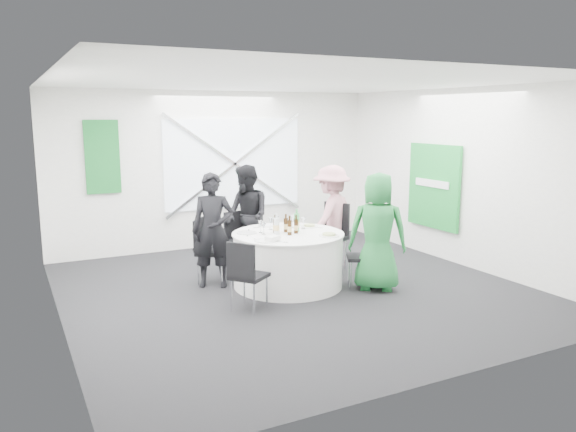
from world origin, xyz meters
name	(u,v)px	position (x,y,z in m)	size (l,w,h in m)	color
floor	(295,289)	(0.00, 0.00, 0.00)	(6.00, 6.00, 0.00)	black
ceiling	(295,82)	(0.00, 0.00, 2.80)	(6.00, 6.00, 0.00)	white
wall_back	(218,170)	(0.00, 3.00, 1.40)	(6.00, 6.00, 0.00)	silver
wall_front	(455,229)	(0.00, -3.00, 1.40)	(6.00, 6.00, 0.00)	silver
wall_left	(53,205)	(-3.00, 0.00, 1.40)	(6.00, 6.00, 0.00)	silver
wall_right	(463,178)	(3.00, 0.00, 1.40)	(6.00, 6.00, 0.00)	silver
window_panel	(234,164)	(0.30, 2.96, 1.50)	(2.60, 0.03, 1.60)	silver
window_brace_a	(235,164)	(0.30, 2.92, 1.50)	(0.05, 0.05, 3.16)	silver
window_brace_b	(235,164)	(0.30, 2.92, 1.50)	(0.05, 0.05, 3.16)	silver
green_banner	(102,157)	(-2.00, 2.95, 1.70)	(0.55, 0.04, 1.20)	#166E2C
green_sign	(434,186)	(2.94, 0.60, 1.20)	(0.05, 1.20, 1.40)	#1A9134
banquet_table	(288,259)	(0.00, 0.20, 0.38)	(1.56, 1.56, 0.76)	silver
chair_back	(238,235)	(-0.25, 1.42, 0.52)	(0.47, 0.48, 0.88)	black
chair_back_left	(207,245)	(-0.96, 0.88, 0.54)	(0.59, 0.59, 0.93)	black
chair_back_right	(332,230)	(1.02, 0.69, 0.61)	(0.63, 0.63, 1.03)	black
chair_front_right	(367,252)	(0.96, -0.34, 0.50)	(0.54, 0.53, 0.86)	black
chair_front_left	(246,271)	(-0.94, -0.51, 0.52)	(0.56, 0.56, 0.88)	black
person_man_back_left	(213,230)	(-0.94, 0.66, 0.80)	(0.58, 0.38, 1.60)	black
person_man_back	(247,217)	(-0.12, 1.37, 0.81)	(0.79, 0.43, 1.62)	black
person_woman_pink	(332,217)	(1.06, 0.78, 0.81)	(1.04, 0.48, 1.61)	#C8818D
person_woman_green	(378,232)	(1.01, -0.50, 0.81)	(0.79, 0.52, 1.63)	#217B38
plate_back	(266,225)	(-0.06, 0.79, 0.77)	(0.25, 0.25, 0.01)	white
plate_back_left	(247,233)	(-0.52, 0.44, 0.77)	(0.28, 0.28, 0.01)	white
plate_back_right	(309,226)	(0.47, 0.43, 0.78)	(0.25, 0.25, 0.04)	white
plate_front_right	(329,235)	(0.40, -0.24, 0.78)	(0.27, 0.27, 0.04)	white
plate_front_left	(265,241)	(-0.50, -0.12, 0.77)	(0.29, 0.29, 0.01)	white
napkin	(273,238)	(-0.41, -0.17, 0.80)	(0.19, 0.12, 0.05)	silver
beer_bottle_a	(275,226)	(-0.15, 0.29, 0.86)	(0.06, 0.06, 0.25)	#371F0A
beer_bottle_b	(286,225)	(0.00, 0.27, 0.86)	(0.06, 0.06, 0.26)	#371F0A
beer_bottle_c	(296,226)	(0.09, 0.13, 0.86)	(0.06, 0.06, 0.26)	#371F0A
beer_bottle_d	(290,228)	(-0.04, 0.07, 0.86)	(0.06, 0.06, 0.27)	#371F0A
green_water_bottle	(297,223)	(0.15, 0.23, 0.89)	(0.08, 0.08, 0.32)	#41AB5A
clear_water_bottle	(277,226)	(-0.17, 0.21, 0.87)	(0.08, 0.08, 0.29)	silver
wine_glass_a	(264,225)	(-0.33, 0.28, 0.88)	(0.07, 0.07, 0.17)	white
wine_glass_b	(261,224)	(-0.33, 0.40, 0.88)	(0.07, 0.07, 0.17)	white
wine_glass_c	(277,219)	(0.03, 0.63, 0.88)	(0.07, 0.07, 0.17)	white
wine_glass_d	(292,219)	(0.24, 0.52, 0.88)	(0.07, 0.07, 0.17)	white
wine_glass_e	(271,221)	(-0.11, 0.53, 0.88)	(0.07, 0.07, 0.17)	white
wine_glass_f	(303,220)	(0.33, 0.36, 0.88)	(0.07, 0.07, 0.17)	white
fork_a	(285,225)	(0.22, 0.73, 0.76)	(0.01, 0.15, 0.01)	silver
knife_a	(258,227)	(-0.22, 0.73, 0.76)	(0.01, 0.15, 0.01)	silver
fork_b	(249,231)	(-0.43, 0.58, 0.76)	(0.01, 0.15, 0.01)	silver
knife_b	(247,235)	(-0.57, 0.31, 0.76)	(0.01, 0.15, 0.01)	silver
fork_c	(318,227)	(0.56, 0.34, 0.76)	(0.01, 0.15, 0.01)	silver
knife_c	(301,225)	(0.42, 0.59, 0.76)	(0.01, 0.15, 0.01)	silver
fork_d	(258,239)	(-0.54, 0.00, 0.76)	(0.01, 0.15, 0.01)	silver
knife_d	(282,242)	(-0.32, -0.28, 0.76)	(0.01, 0.15, 0.01)	silver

